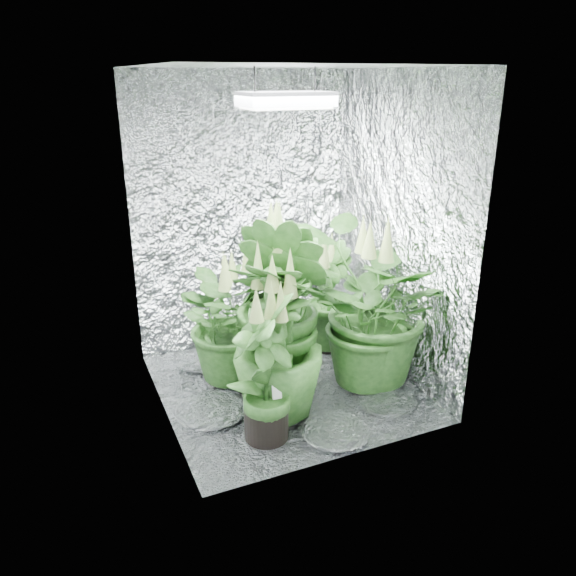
% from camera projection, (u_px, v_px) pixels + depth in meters
% --- Properties ---
extents(ground, '(1.60, 1.60, 0.00)m').
position_uv_depth(ground, '(286.00, 387.00, 3.76)').
color(ground, silver).
rests_on(ground, ground).
extents(walls, '(1.62, 1.62, 2.00)m').
position_uv_depth(walls, '(286.00, 243.00, 3.40)').
color(walls, silver).
rests_on(walls, ground).
extents(ceiling, '(1.60, 1.60, 0.01)m').
position_uv_depth(ceiling, '(286.00, 66.00, 3.04)').
color(ceiling, silver).
rests_on(ceiling, walls).
extents(grow_lamp, '(0.50, 0.30, 0.22)m').
position_uv_depth(grow_lamp, '(286.00, 100.00, 3.11)').
color(grow_lamp, gray).
rests_on(grow_lamp, ceiling).
extents(plant_a, '(0.94, 0.94, 0.92)m').
position_uv_depth(plant_a, '(230.00, 320.00, 3.72)').
color(plant_a, black).
rests_on(plant_a, ground).
extents(plant_b, '(0.66, 0.66, 1.04)m').
position_uv_depth(plant_b, '(266.00, 312.00, 3.75)').
color(plant_b, black).
rests_on(plant_b, ground).
extents(plant_c, '(0.45, 0.45, 0.89)m').
position_uv_depth(plant_c, '(326.00, 298.00, 4.18)').
color(plant_c, black).
rests_on(plant_c, ground).
extents(plant_d, '(0.78, 0.78, 1.08)m').
position_uv_depth(plant_d, '(278.00, 341.00, 3.28)').
color(plant_d, black).
rests_on(plant_d, ground).
extents(plant_e, '(1.09, 1.09, 1.17)m').
position_uv_depth(plant_e, '(374.00, 309.00, 3.59)').
color(plant_e, black).
rests_on(plant_e, ground).
extents(plant_f, '(0.61, 0.61, 0.96)m').
position_uv_depth(plant_f, '(266.00, 370.00, 3.08)').
color(plant_f, black).
rests_on(plant_f, ground).
extents(plant_g, '(0.80, 0.80, 1.29)m').
position_uv_depth(plant_g, '(284.00, 307.00, 3.49)').
color(plant_g, black).
rests_on(plant_g, ground).
extents(circulation_fan, '(0.16, 0.31, 0.36)m').
position_uv_depth(circulation_fan, '(346.00, 336.00, 4.15)').
color(circulation_fan, black).
rests_on(circulation_fan, ground).
extents(plant_label, '(0.06, 0.03, 0.09)m').
position_uv_depth(plant_label, '(277.00, 392.00, 3.13)').
color(plant_label, white).
rests_on(plant_label, plant_f).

